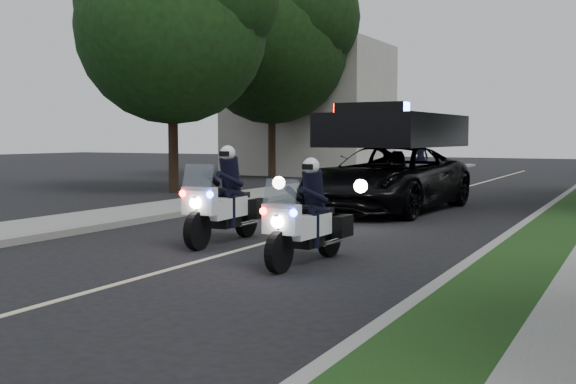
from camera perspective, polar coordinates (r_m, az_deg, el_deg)
name	(u,v)px	position (r m, az deg, el deg)	size (l,w,h in m)	color
ground	(148,276)	(10.32, -11.63, -6.86)	(120.00, 120.00, 0.00)	black
curb_right	(538,216)	(18.07, 20.13, -1.89)	(0.20, 60.00, 0.15)	gray
grass_verge	(568,217)	(17.99, 22.34, -1.97)	(1.20, 60.00, 0.16)	#193814
curb_left	(254,201)	(20.78, -2.89, -0.79)	(0.20, 60.00, 0.15)	gray
sidewalk_left	(223,200)	(21.36, -5.43, -0.65)	(2.00, 60.00, 0.16)	gray
building_far	(309,110)	(37.62, 1.78, 6.86)	(8.00, 6.00, 7.00)	#A8A396
lane_marking	(381,211)	(19.04, 7.80, -1.54)	(0.12, 50.00, 0.01)	#BFB78C
police_moto_left	(224,243)	(13.25, -5.34, -4.24)	(0.77, 2.21, 1.88)	white
police_moto_right	(307,264)	(11.02, 1.57, -6.02)	(0.71, 2.01, 1.71)	white
police_suv	(388,211)	(19.07, 8.32, -1.55)	(2.99, 6.45, 3.13)	black
bicycle	(420,183)	(30.47, 10.96, 0.71)	(0.59, 1.69, 0.88)	black
cyclist	(420,183)	(30.47, 10.96, 0.71)	(0.66, 0.44, 1.85)	black
tree_left_near	(174,192)	(25.40, -9.50, -0.03)	(6.93, 6.93, 11.55)	#183C14
tree_left_far	(272,179)	(33.39, -1.35, 1.13)	(7.39, 7.39, 12.31)	black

